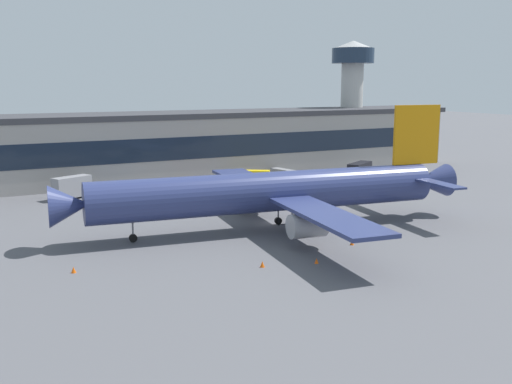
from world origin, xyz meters
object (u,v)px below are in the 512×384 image
(traffic_cone_2, at_px, (74,270))
(belt_loader, at_px, (283,172))
(catering_truck, at_px, (73,186))
(follow_me_car, at_px, (209,183))
(baggage_tug, at_px, (118,188))
(crew_van, at_px, (257,175))
(traffic_cone_1, at_px, (352,242))
(traffic_cone_3, at_px, (262,264))
(fuel_truck, at_px, (359,169))
(traffic_cone_0, at_px, (317,261))
(control_tower, at_px, (352,87))
(airliner, at_px, (275,192))

(traffic_cone_2, bearing_deg, belt_loader, 40.86)
(catering_truck, bearing_deg, belt_loader, 3.77)
(follow_me_car, distance_m, baggage_tug, 18.26)
(crew_van, xyz_separation_m, belt_loader, (8.07, 2.70, -0.31))
(crew_van, bearing_deg, traffic_cone_1, -103.91)
(traffic_cone_2, xyz_separation_m, traffic_cone_3, (20.04, -8.19, 0.00))
(traffic_cone_2, bearing_deg, follow_me_car, 50.92)
(belt_loader, distance_m, fuel_truck, 17.57)
(traffic_cone_3, bearing_deg, baggage_tug, 92.81)
(traffic_cone_0, distance_m, traffic_cone_1, 9.90)
(traffic_cone_0, bearing_deg, fuel_truck, 48.20)
(control_tower, xyz_separation_m, traffic_cone_3, (-67.49, -73.57, -19.90))
(traffic_cone_0, xyz_separation_m, traffic_cone_2, (-26.49, 9.93, 0.04))
(crew_van, height_order, traffic_cone_1, crew_van)
(airliner, height_order, follow_me_car, airliner)
(follow_me_car, distance_m, traffic_cone_2, 56.13)
(belt_loader, xyz_separation_m, traffic_cone_0, (-29.43, -58.29, -0.84))
(catering_truck, bearing_deg, airliner, -60.37)
(airliner, bearing_deg, fuel_truck, 39.03)
(crew_van, height_order, traffic_cone_0, crew_van)
(control_tower, bearing_deg, baggage_tug, -164.91)
(catering_truck, height_order, traffic_cone_2, catering_truck)
(follow_me_car, bearing_deg, baggage_tug, 170.91)
(traffic_cone_2, bearing_deg, catering_truck, 79.29)
(control_tower, height_order, traffic_cone_1, control_tower)
(fuel_truck, relative_size, traffic_cone_0, 13.71)
(crew_van, relative_size, traffic_cone_3, 7.72)
(traffic_cone_1, bearing_deg, catering_truck, 117.82)
(control_tower, xyz_separation_m, belt_loader, (-31.62, -17.01, -19.11))
(traffic_cone_0, xyz_separation_m, traffic_cone_1, (8.74, 4.65, 0.02))
(airliner, bearing_deg, catering_truck, 119.63)
(traffic_cone_2, relative_size, traffic_cone_3, 0.99)
(belt_loader, distance_m, traffic_cone_3, 66.98)
(follow_me_car, bearing_deg, traffic_cone_2, -129.08)
(belt_loader, bearing_deg, traffic_cone_0, -116.78)
(airliner, bearing_deg, traffic_cone_1, -68.15)
(airliner, distance_m, baggage_tug, 41.71)
(crew_van, bearing_deg, belt_loader, 18.52)
(catering_truck, xyz_separation_m, traffic_cone_1, (26.67, -50.53, -1.96))
(airliner, bearing_deg, traffic_cone_0, -102.59)
(belt_loader, distance_m, traffic_cone_2, 73.93)
(traffic_cone_2, bearing_deg, control_tower, 36.76)
(crew_van, distance_m, traffic_cone_1, 52.50)
(follow_me_car, bearing_deg, fuel_truck, -4.71)
(belt_loader, relative_size, traffic_cone_1, 9.95)
(follow_me_car, height_order, fuel_truck, fuel_truck)
(catering_truck, xyz_separation_m, fuel_truck, (63.09, -4.67, -0.41))
(crew_van, bearing_deg, catering_truck, -179.40)
(belt_loader, height_order, fuel_truck, fuel_truck)
(follow_me_car, relative_size, traffic_cone_2, 6.39)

